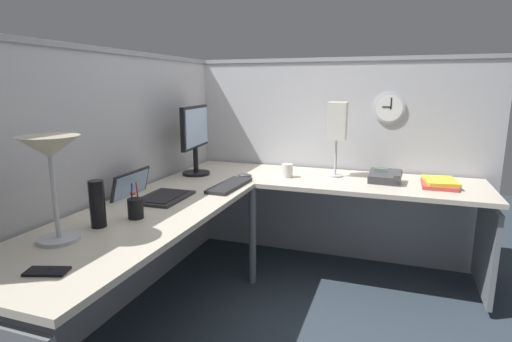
{
  "coord_description": "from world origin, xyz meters",
  "views": [
    {
      "loc": [
        -2.32,
        -0.73,
        1.37
      ],
      "look_at": [
        0.05,
        0.1,
        0.84
      ],
      "focal_mm": 28.22,
      "sensor_mm": 36.0,
      "label": 1
    }
  ],
  "objects_px": {
    "desk_lamp_dome": "(50,156)",
    "thermos_flask": "(97,204)",
    "monitor": "(195,135)",
    "book_stack": "(440,183)",
    "office_phone": "(386,177)",
    "keyboard": "(229,186)",
    "wall_clock": "(389,108)",
    "laptop": "(149,193)",
    "coffee_mug": "(287,171)",
    "cell_phone": "(47,271)",
    "computer_mouse": "(245,176)",
    "pen_cup": "(135,208)",
    "desk_lamp_paper": "(337,123)"
  },
  "relations": [
    {
      "from": "computer_mouse",
      "to": "coffee_mug",
      "type": "xyz_separation_m",
      "value": [
        0.12,
        -0.28,
        0.03
      ]
    },
    {
      "from": "laptop",
      "to": "desk_lamp_paper",
      "type": "height_order",
      "value": "desk_lamp_paper"
    },
    {
      "from": "desk_lamp_dome",
      "to": "thermos_flask",
      "type": "xyz_separation_m",
      "value": [
        0.2,
        -0.04,
        -0.25
      ]
    },
    {
      "from": "desk_lamp_dome",
      "to": "cell_phone",
      "type": "xyz_separation_m",
      "value": [
        -0.25,
        -0.19,
        -0.36
      ]
    },
    {
      "from": "monitor",
      "to": "book_stack",
      "type": "relative_size",
      "value": 1.68
    },
    {
      "from": "monitor",
      "to": "wall_clock",
      "type": "distance_m",
      "value": 1.43
    },
    {
      "from": "thermos_flask",
      "to": "wall_clock",
      "type": "distance_m",
      "value": 2.13
    },
    {
      "from": "cell_phone",
      "to": "desk_lamp_dome",
      "type": "bearing_deg",
      "value": 19.85
    },
    {
      "from": "laptop",
      "to": "cell_phone",
      "type": "height_order",
      "value": "laptop"
    },
    {
      "from": "monitor",
      "to": "coffee_mug",
      "type": "xyz_separation_m",
      "value": [
        0.13,
        -0.66,
        -0.25
      ]
    },
    {
      "from": "book_stack",
      "to": "wall_clock",
      "type": "relative_size",
      "value": 1.35
    },
    {
      "from": "computer_mouse",
      "to": "pen_cup",
      "type": "xyz_separation_m",
      "value": [
        -1.0,
        0.2,
        0.04
      ]
    },
    {
      "from": "office_phone",
      "to": "book_stack",
      "type": "relative_size",
      "value": 0.74
    },
    {
      "from": "laptop",
      "to": "computer_mouse",
      "type": "height_order",
      "value": "laptop"
    },
    {
      "from": "pen_cup",
      "to": "coffee_mug",
      "type": "distance_m",
      "value": 1.22
    },
    {
      "from": "desk_lamp_dome",
      "to": "book_stack",
      "type": "relative_size",
      "value": 1.5
    },
    {
      "from": "desk_lamp_paper",
      "to": "laptop",
      "type": "bearing_deg",
      "value": 134.24
    },
    {
      "from": "keyboard",
      "to": "wall_clock",
      "type": "distance_m",
      "value": 1.33
    },
    {
      "from": "pen_cup",
      "to": "computer_mouse",
      "type": "bearing_deg",
      "value": -11.04
    },
    {
      "from": "book_stack",
      "to": "desk_lamp_paper",
      "type": "xyz_separation_m",
      "value": [
        0.07,
        0.69,
        0.36
      ]
    },
    {
      "from": "laptop",
      "to": "keyboard",
      "type": "relative_size",
      "value": 0.9
    },
    {
      "from": "computer_mouse",
      "to": "desk_lamp_dome",
      "type": "distance_m",
      "value": 1.44
    },
    {
      "from": "monitor",
      "to": "book_stack",
      "type": "bearing_deg",
      "value": -83.01
    },
    {
      "from": "cell_phone",
      "to": "desk_lamp_paper",
      "type": "xyz_separation_m",
      "value": [
        1.87,
        -0.73,
        0.38
      ]
    },
    {
      "from": "thermos_flask",
      "to": "book_stack",
      "type": "height_order",
      "value": "thermos_flask"
    },
    {
      "from": "coffee_mug",
      "to": "wall_clock",
      "type": "relative_size",
      "value": 0.44
    },
    {
      "from": "monitor",
      "to": "pen_cup",
      "type": "bearing_deg",
      "value": -169.6
    },
    {
      "from": "monitor",
      "to": "coffee_mug",
      "type": "distance_m",
      "value": 0.71
    },
    {
      "from": "keyboard",
      "to": "wall_clock",
      "type": "bearing_deg",
      "value": -46.32
    },
    {
      "from": "monitor",
      "to": "desk_lamp_paper",
      "type": "xyz_separation_m",
      "value": [
        0.27,
        -0.98,
        0.09
      ]
    },
    {
      "from": "office_phone",
      "to": "monitor",
      "type": "bearing_deg",
      "value": 98.15
    },
    {
      "from": "laptop",
      "to": "cell_phone",
      "type": "relative_size",
      "value": 2.69
    },
    {
      "from": "laptop",
      "to": "computer_mouse",
      "type": "distance_m",
      "value": 0.75
    },
    {
      "from": "monitor",
      "to": "pen_cup",
      "type": "xyz_separation_m",
      "value": [
        -0.99,
        -0.18,
        -0.24
      ]
    },
    {
      "from": "pen_cup",
      "to": "coffee_mug",
      "type": "bearing_deg",
      "value": -22.83
    },
    {
      "from": "monitor",
      "to": "desk_lamp_paper",
      "type": "height_order",
      "value": "desk_lamp_paper"
    },
    {
      "from": "pen_cup",
      "to": "office_phone",
      "type": "relative_size",
      "value": 0.82
    },
    {
      "from": "desk_lamp_dome",
      "to": "desk_lamp_paper",
      "type": "relative_size",
      "value": 0.84
    },
    {
      "from": "cell_phone",
      "to": "desk_lamp_paper",
      "type": "height_order",
      "value": "desk_lamp_paper"
    },
    {
      "from": "pen_cup",
      "to": "thermos_flask",
      "type": "bearing_deg",
      "value": 151.24
    },
    {
      "from": "laptop",
      "to": "cell_phone",
      "type": "distance_m",
      "value": 0.97
    },
    {
      "from": "computer_mouse",
      "to": "wall_clock",
      "type": "distance_m",
      "value": 1.17
    },
    {
      "from": "desk_lamp_dome",
      "to": "desk_lamp_paper",
      "type": "height_order",
      "value": "desk_lamp_paper"
    },
    {
      "from": "keyboard",
      "to": "coffee_mug",
      "type": "distance_m",
      "value": 0.49
    },
    {
      "from": "book_stack",
      "to": "desk_lamp_paper",
      "type": "bearing_deg",
      "value": 84.32
    },
    {
      "from": "laptop",
      "to": "coffee_mug",
      "type": "xyz_separation_m",
      "value": [
        0.78,
        -0.63,
        0.02
      ]
    },
    {
      "from": "thermos_flask",
      "to": "desk_lamp_paper",
      "type": "relative_size",
      "value": 0.42
    },
    {
      "from": "desk_lamp_dome",
      "to": "pen_cup",
      "type": "xyz_separation_m",
      "value": [
        0.36,
        -0.13,
        -0.31
      ]
    },
    {
      "from": "laptop",
      "to": "coffee_mug",
      "type": "bearing_deg",
      "value": -38.8
    },
    {
      "from": "book_stack",
      "to": "coffee_mug",
      "type": "xyz_separation_m",
      "value": [
        -0.07,
        1.01,
        0.03
      ]
    }
  ]
}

